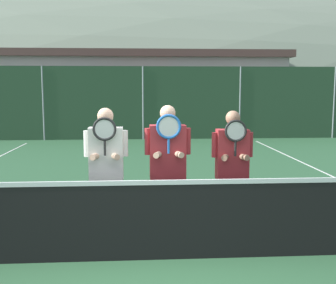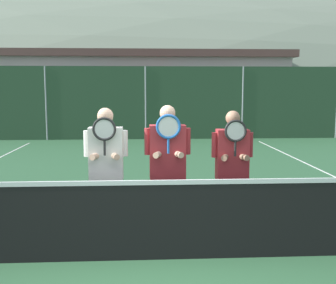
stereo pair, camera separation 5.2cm
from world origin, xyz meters
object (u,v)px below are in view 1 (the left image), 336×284
Objects in this scene: player_leftmost at (106,165)px; car_left_of_center at (78,113)px; player_center_right at (232,166)px; car_center at (190,113)px; car_right_of_center at (299,113)px; player_center_left at (168,163)px.

player_leftmost is 0.41× the size of car_left_of_center.
car_left_of_center is (-2.30, 13.42, -0.13)m from player_leftmost.
player_center_right is 13.57m from car_center.
car_right_of_center is (6.08, 13.41, -0.12)m from player_center_right.
player_center_right is 14.72m from car_right_of_center.
car_center reaches higher than player_center_right.
car_center is (5.00, 0.12, -0.01)m from car_left_of_center.
car_right_of_center is (6.94, 13.44, -0.19)m from player_center_left.
player_leftmost is at bearing -80.28° from car_left_of_center.
player_leftmost is 0.41× the size of car_right_of_center.
player_leftmost is 1.02× the size of player_center_right.
car_right_of_center is (7.74, 13.42, -0.16)m from player_leftmost.
car_left_of_center is (-3.10, 13.45, -0.15)m from player_center_left.
car_center is at bearing 78.70° from player_leftmost.
player_leftmost is 13.81m from car_center.
player_leftmost is 1.67m from player_center_right.
car_center is (1.90, 13.57, -0.17)m from player_center_left.
player_center_right is (0.86, 0.03, -0.06)m from player_center_left.
car_left_of_center is at bearing 179.97° from car_right_of_center.
player_center_left reaches higher than player_center_right.
player_center_right is at bearing 2.24° from player_center_left.
player_center_right is at bearing 0.21° from player_leftmost.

